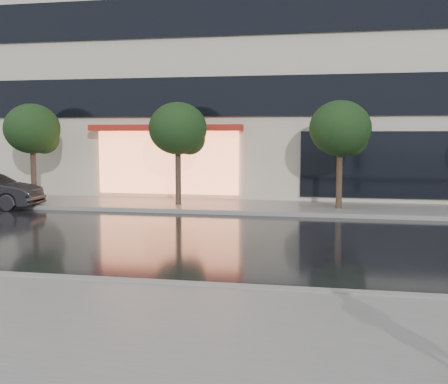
# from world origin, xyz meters

# --- Properties ---
(ground) EXTENTS (120.00, 120.00, 0.00)m
(ground) POSITION_xyz_m (0.00, 0.00, 0.00)
(ground) COLOR black
(ground) RESTS_ON ground
(sidewalk_near) EXTENTS (60.00, 4.50, 0.12)m
(sidewalk_near) POSITION_xyz_m (0.00, -3.25, 0.06)
(sidewalk_near) COLOR slate
(sidewalk_near) RESTS_ON ground
(sidewalk_far) EXTENTS (60.00, 3.50, 0.12)m
(sidewalk_far) POSITION_xyz_m (0.00, 10.25, 0.06)
(sidewalk_far) COLOR slate
(sidewalk_far) RESTS_ON ground
(curb_near) EXTENTS (60.00, 0.25, 0.14)m
(curb_near) POSITION_xyz_m (0.00, -1.00, 0.07)
(curb_near) COLOR gray
(curb_near) RESTS_ON ground
(curb_far) EXTENTS (60.00, 0.25, 0.14)m
(curb_far) POSITION_xyz_m (0.00, 8.50, 0.07)
(curb_far) COLOR gray
(curb_far) RESTS_ON ground
(office_building) EXTENTS (30.00, 12.76, 18.00)m
(office_building) POSITION_xyz_m (-0.00, 17.97, 9.00)
(office_building) COLOR #BBB59E
(office_building) RESTS_ON ground
(tree_far_west) EXTENTS (2.20, 2.20, 3.99)m
(tree_far_west) POSITION_xyz_m (-8.94, 10.03, 2.92)
(tree_far_west) COLOR #33261C
(tree_far_west) RESTS_ON ground
(tree_mid_west) EXTENTS (2.20, 2.20, 3.99)m
(tree_mid_west) POSITION_xyz_m (-2.94, 10.03, 2.92)
(tree_mid_west) COLOR #33261C
(tree_mid_west) RESTS_ON ground
(tree_mid_east) EXTENTS (2.20, 2.20, 3.99)m
(tree_mid_east) POSITION_xyz_m (3.06, 10.03, 2.92)
(tree_mid_east) COLOR #33261C
(tree_mid_east) RESTS_ON ground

